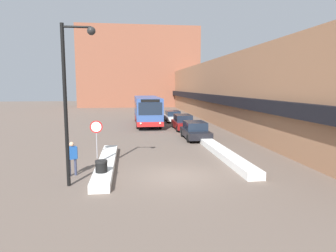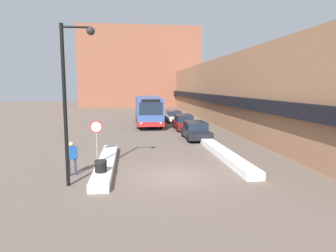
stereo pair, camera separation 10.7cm
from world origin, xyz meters
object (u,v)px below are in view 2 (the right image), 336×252
(city_bus, at_px, (148,110))
(stop_sign, at_px, (96,131))
(street_lamp, at_px, (70,89))
(parked_car_back, at_px, (174,116))
(trash_bin, at_px, (101,170))
(parked_car_front, at_px, (196,130))
(parked_car_middle, at_px, (184,122))
(pedestrian, at_px, (72,155))

(city_bus, bearing_deg, stop_sign, -104.11)
(street_lamp, bearing_deg, stop_sign, 84.79)
(parked_car_back, distance_m, trash_bin, 24.29)
(city_bus, distance_m, stop_sign, 16.75)
(trash_bin, bearing_deg, street_lamp, -149.03)
(city_bus, height_order, parked_car_front, city_bus)
(parked_car_front, relative_size, parked_car_middle, 0.95)
(stop_sign, height_order, street_lamp, street_lamp)
(parked_car_middle, height_order, trash_bin, parked_car_middle)
(city_bus, height_order, street_lamp, street_lamp)
(parked_car_middle, height_order, stop_sign, stop_sign)
(city_bus, bearing_deg, parked_car_middle, -52.92)
(stop_sign, bearing_deg, parked_car_middle, 57.29)
(parked_car_middle, relative_size, stop_sign, 1.97)
(parked_car_middle, bearing_deg, parked_car_back, 90.00)
(parked_car_back, height_order, pedestrian, pedestrian)
(stop_sign, height_order, pedestrian, stop_sign)
(city_bus, relative_size, parked_car_back, 2.50)
(parked_car_middle, bearing_deg, street_lamp, -115.42)
(city_bus, relative_size, trash_bin, 11.69)
(parked_car_middle, relative_size, parked_car_back, 1.05)
(city_bus, xyz_separation_m, parked_car_front, (3.43, -10.31, -1.01))
(city_bus, distance_m, parked_car_back, 4.46)
(pedestrian, height_order, trash_bin, pedestrian)
(parked_car_middle, relative_size, pedestrian, 2.72)
(parked_car_back, height_order, stop_sign, stop_sign)
(stop_sign, bearing_deg, parked_car_front, 38.30)
(street_lamp, xyz_separation_m, pedestrian, (-0.37, 1.56, -3.29))
(parked_car_middle, xyz_separation_m, street_lamp, (-7.98, -16.79, 3.57))
(parked_car_middle, distance_m, trash_bin, 17.51)
(street_lamp, relative_size, trash_bin, 7.44)
(parked_car_middle, bearing_deg, trash_bin, -113.05)
(stop_sign, relative_size, pedestrian, 1.38)
(parked_car_back, xyz_separation_m, trash_bin, (-6.86, -23.30, -0.21))
(trash_bin, bearing_deg, city_bus, 80.59)
(trash_bin, bearing_deg, parked_car_middle, 66.95)
(parked_car_front, distance_m, pedestrian, 12.62)
(parked_car_middle, xyz_separation_m, parked_car_back, (0.00, 7.19, -0.07))
(city_bus, bearing_deg, parked_car_front, -71.59)
(city_bus, relative_size, parked_car_middle, 2.38)
(parked_car_front, bearing_deg, stop_sign, -141.70)
(stop_sign, bearing_deg, pedestrian, -103.32)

